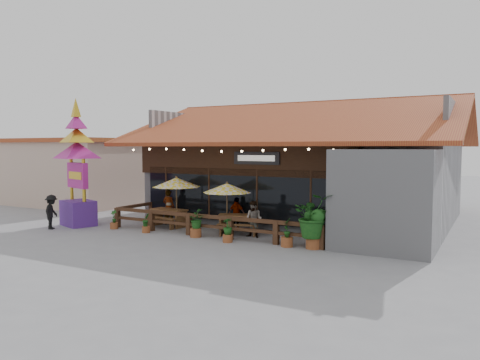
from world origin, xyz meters
The scene contains 19 objects.
ground centered at (0.00, 0.00, 0.00)m, with size 100.00×100.00×0.00m, color gray.
restaurant_building centered at (0.26, 6.61, 2.21)m, with size 15.50×14.73×6.09m.
patio_railing centered at (-2.25, -0.27, 0.61)m, with size 10.00×2.60×0.92m.
neighbor_building centered at (-15.00, 6.00, 2.14)m, with size 8.40×8.40×4.22m.
umbrella_left centered at (-4.09, 0.78, 2.06)m, with size 2.24×2.24×2.36m.
umbrella_right centered at (-1.31, 0.62, 1.93)m, with size 2.71×2.71×2.22m.
picnic_table_left centered at (-4.53, 0.79, 0.55)m, with size 1.81×1.60×0.82m.
picnic_table_right centered at (-0.80, 0.74, 0.56)m, with size 2.15×2.03×0.82m.
thai_sign_tower centered at (-8.43, -1.05, 3.38)m, with size 3.00×3.00×6.40m.
tropical_plant centered at (2.99, -0.52, 1.16)m, with size 1.91×1.85×2.03m.
diner_a centered at (-4.94, 1.30, 0.83)m, with size 0.60×0.40×1.65m, color #351F11.
diner_b centered at (0.14, 0.32, 0.75)m, with size 0.73×0.57×1.49m, color #351F11.
diner_c centered at (-1.34, 1.53, 0.73)m, with size 0.86×0.36×1.46m, color #351F11.
pedestrian centered at (-8.73, -2.32, 0.78)m, with size 1.00×0.58×1.55m, color black.
planter_a centered at (-6.32, -0.92, 0.36)m, with size 0.35×0.35×0.86m.
planter_b centered at (-4.43, -0.96, 0.38)m, with size 0.35×0.37×0.85m.
planter_c centered at (-1.99, -0.75, 0.63)m, with size 0.90×0.88×1.13m.
planter_d centered at (-0.31, -1.03, 0.46)m, with size 0.49×0.49×0.95m.
planter_e centered at (2.02, -0.67, 0.46)m, with size 0.45×0.45×1.10m.
Camera 1 is at (8.75, -16.45, 3.67)m, focal length 35.00 mm.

